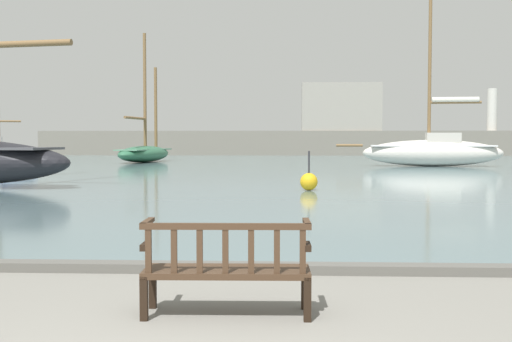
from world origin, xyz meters
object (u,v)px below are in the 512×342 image
sailboat_outer_port (144,152)px  channel_buoy (309,181)px  park_bench (227,267)px  sailboat_distant_harbor (433,150)px

sailboat_outer_port → channel_buoy: size_ratio=7.36×
park_bench → sailboat_outer_port: (-9.65, 39.78, 0.36)m
channel_buoy → park_bench: bearing=-95.2°
park_bench → sailboat_distant_harbor: 34.74m
park_bench → sailboat_outer_port: sailboat_outer_port is taller
sailboat_distant_harbor → channel_buoy: (-8.22, -19.07, -0.70)m
sailboat_distant_harbor → sailboat_outer_port: size_ratio=1.32×
sailboat_distant_harbor → park_bench: bearing=-105.9°
park_bench → sailboat_outer_port: bearing=103.6°
sailboat_distant_harbor → sailboat_outer_port: sailboat_distant_harbor is taller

